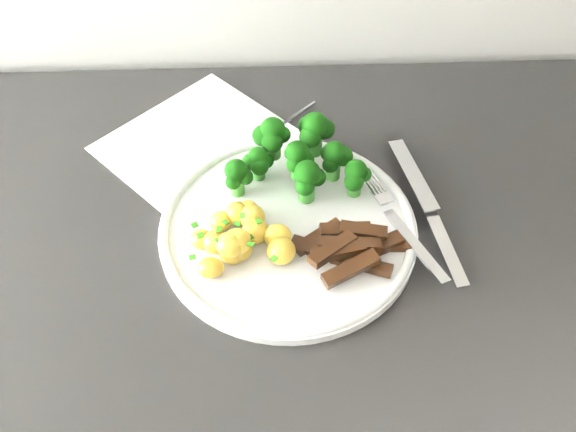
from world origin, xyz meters
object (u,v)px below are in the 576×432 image
Objects in this scene: knife at (435,226)px; recipe_paper at (228,164)px; potatoes at (241,238)px; plate at (288,228)px; beef_strips at (350,248)px; broccoli at (298,155)px; fork at (404,228)px; counter at (318,389)px.

recipe_paper is at bearing 154.18° from knife.
knife is at bearing -25.82° from recipe_paper.
recipe_paper is at bearing 97.79° from potatoes.
plate is at bearing -57.61° from recipe_paper.
recipe_paper is 2.73× the size of beef_strips.
potatoes is at bearing -174.13° from knife.
broccoli reaches higher than fork.
knife reaches higher than recipe_paper.
knife is at bearing 14.26° from fork.
counter is 0.48m from recipe_paper.
knife is at bearing -1.25° from plate.
plate is 0.17m from knife.
recipe_paper is 0.15m from potatoes.
beef_strips is (0.05, -0.12, -0.03)m from broccoli.
broccoli reaches higher than beef_strips.
plate is 0.13m from fork.
plate is 2.15× the size of beef_strips.
counter is 0.47m from knife.
broccoli is 0.98× the size of fork.
counter is 0.46m from plate.
recipe_paper is 1.65× the size of knife.
broccoli reaches higher than potatoes.
fork is (0.19, 0.01, -0.01)m from potatoes.
recipe_paper is 0.27m from knife.
counter is at bearing 104.76° from beef_strips.
fork is 0.76× the size of knife.
recipe_paper is at bearing 131.73° from beef_strips.
potatoes is (-0.07, -0.11, -0.02)m from broccoli.
plate is at bearing 173.99° from fork.
recipe_paper is (-0.13, 0.10, 0.45)m from counter.
plate is at bearing 26.79° from potatoes.
counter is 10.27× the size of knife.
plate is (-0.05, -0.02, 0.46)m from counter.
potatoes reaches higher than counter.
potatoes is at bearing -157.77° from counter.
counter is at bearing 17.18° from plate.
counter is 6.23× the size of recipe_paper.
potatoes is (-0.11, -0.04, 0.48)m from counter.
broccoli is (0.02, 0.08, 0.04)m from plate.
beef_strips is at bearing -66.95° from broccoli.
broccoli is at bearing -21.82° from recipe_paper.
potatoes is (-0.05, -0.03, 0.02)m from plate.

